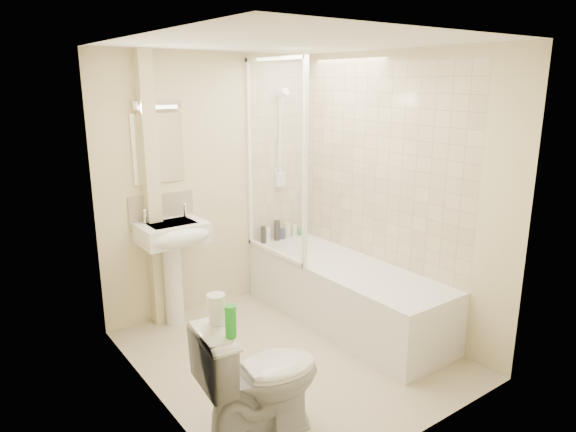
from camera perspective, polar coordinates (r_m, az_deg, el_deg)
floor at (r=4.30m, az=0.37°, el=-15.09°), size 2.50×2.50×0.00m
wall_back at (r=4.89m, az=-8.38°, el=3.50°), size 2.20×0.02×2.40m
wall_left at (r=3.34m, az=-14.97°, el=-2.15°), size 0.02×2.50×2.40m
wall_right at (r=4.57m, az=11.56°, el=2.58°), size 0.02×2.50×2.40m
ceiling at (r=3.74m, az=0.43°, el=18.72°), size 2.20×2.50×0.02m
tile_back at (r=5.22m, az=-1.08°, el=6.88°), size 0.70×0.01×1.75m
tile_right at (r=4.66m, az=9.78°, el=5.70°), size 0.01×2.10×1.75m
pipe_boxing at (r=4.58m, az=-14.88°, el=2.40°), size 0.12×0.12×2.40m
splashback at (r=4.70m, az=-13.84°, el=0.65°), size 0.60×0.02×0.30m
mirror at (r=4.60m, az=-14.25°, el=7.30°), size 0.46×0.01×0.60m
strip_light at (r=4.55m, az=-14.44°, el=11.90°), size 0.42×0.07×0.07m
bathtub at (r=4.74m, az=6.29°, el=-8.32°), size 0.70×2.10×0.55m
shower_screen at (r=4.66m, az=-1.50°, el=6.24°), size 0.04×0.92×1.80m
shower_fixture at (r=5.17m, az=-0.81°, el=8.15°), size 0.10×0.16×0.99m
pedestal_sink at (r=4.57m, az=-12.54°, el=-3.14°), size 0.56×0.51×1.09m
bottle_black_a at (r=5.19m, az=-2.76°, el=-2.07°), size 0.06×0.06×0.18m
bottle_white_a at (r=5.22m, az=-2.29°, el=-2.10°), size 0.06×0.06×0.15m
bottle_black_b at (r=5.28m, az=-1.24°, el=-1.61°), size 0.06×0.06×0.21m
bottle_blue at (r=5.33m, az=-0.65°, el=-1.95°), size 0.06×0.06×0.12m
bottle_cream at (r=5.36m, az=-0.07°, el=-1.62°), size 0.07×0.07×0.16m
bottle_white_b at (r=5.42m, az=0.72°, el=-1.63°), size 0.05×0.05×0.12m
bottle_green at (r=5.48m, az=1.44°, el=-1.71°), size 0.07×0.07×0.08m
toilet at (r=3.29m, az=-3.11°, el=-17.45°), size 0.61×0.86×0.78m
toilet_roll_lower at (r=3.06m, az=-7.88°, el=-10.93°), size 0.10×0.10×0.09m
toilet_roll_upper at (r=2.97m, az=-7.99°, el=-9.60°), size 0.11×0.11×0.11m
green_bottle at (r=2.88m, az=-6.39°, el=-11.56°), size 0.06×0.06×0.19m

